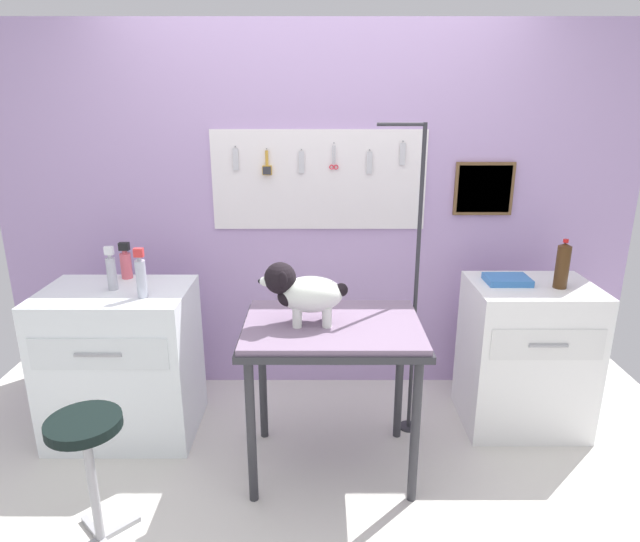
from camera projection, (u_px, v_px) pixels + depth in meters
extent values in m
cube|color=silver|center=(315.00, 514.00, 2.54)|extent=(4.40, 4.00, 0.04)
cube|color=#B798CD|center=(317.00, 216.00, 3.41)|extent=(4.00, 0.06, 2.30)
cube|color=white|center=(319.00, 180.00, 3.31)|extent=(1.31, 0.02, 0.61)
cylinder|color=gray|center=(235.00, 146.00, 3.24)|extent=(0.01, 0.02, 0.01)
cube|color=silver|center=(236.00, 159.00, 3.25)|extent=(0.03, 0.01, 0.13)
cylinder|color=gray|center=(267.00, 149.00, 3.24)|extent=(0.01, 0.02, 0.01)
cylinder|color=gold|center=(267.00, 158.00, 3.25)|extent=(0.02, 0.02, 0.09)
cube|color=gold|center=(267.00, 170.00, 3.27)|extent=(0.06, 0.02, 0.06)
cube|color=#333338|center=(267.00, 171.00, 3.26)|extent=(0.05, 0.01, 0.05)
cylinder|color=gray|center=(301.00, 149.00, 3.25)|extent=(0.01, 0.02, 0.01)
cube|color=silver|center=(301.00, 162.00, 3.26)|extent=(0.03, 0.01, 0.13)
cylinder|color=gray|center=(334.00, 143.00, 3.23)|extent=(0.01, 0.02, 0.01)
cube|color=silver|center=(333.00, 155.00, 3.25)|extent=(0.01, 0.00, 0.11)
cube|color=silver|center=(335.00, 155.00, 3.25)|extent=(0.01, 0.00, 0.11)
torus|color=red|center=(332.00, 167.00, 3.27)|extent=(0.03, 0.01, 0.03)
torus|color=red|center=(336.00, 167.00, 3.27)|extent=(0.03, 0.01, 0.03)
cylinder|color=gray|center=(370.00, 150.00, 3.25)|extent=(0.01, 0.02, 0.01)
cube|color=silver|center=(369.00, 163.00, 3.26)|extent=(0.03, 0.01, 0.13)
cylinder|color=gray|center=(403.00, 141.00, 3.23)|extent=(0.01, 0.02, 0.01)
cube|color=silver|center=(403.00, 154.00, 3.24)|extent=(0.03, 0.01, 0.13)
cube|color=brown|center=(484.00, 189.00, 3.32)|extent=(0.36, 0.02, 0.32)
cube|color=#A18548|center=(484.00, 189.00, 3.32)|extent=(0.33, 0.01, 0.29)
cylinder|color=#2D2D33|center=(251.00, 432.00, 2.50)|extent=(0.04, 0.04, 0.75)
cylinder|color=#2D2D33|center=(415.00, 432.00, 2.50)|extent=(0.04, 0.04, 0.75)
cylinder|color=#2D2D33|center=(263.00, 377.00, 3.00)|extent=(0.04, 0.04, 0.75)
cylinder|color=#2D2D33|center=(399.00, 377.00, 3.00)|extent=(0.04, 0.04, 0.75)
cube|color=#2D2D33|center=(332.00, 331.00, 2.63)|extent=(0.88, 0.64, 0.03)
cube|color=slate|center=(333.00, 325.00, 2.62)|extent=(0.85, 0.62, 0.03)
cylinder|color=#2D2D33|center=(408.00, 426.00, 3.19)|extent=(0.11, 0.11, 0.01)
cylinder|color=#2D2D33|center=(416.00, 288.00, 2.93)|extent=(0.02, 0.02, 1.74)
cylinder|color=#2D2D33|center=(401.00, 124.00, 2.67)|extent=(0.24, 0.02, 0.02)
cylinder|color=white|center=(297.00, 317.00, 2.55)|extent=(0.04, 0.04, 0.10)
cylinder|color=white|center=(297.00, 310.00, 2.64)|extent=(0.04, 0.04, 0.10)
cylinder|color=white|center=(327.00, 317.00, 2.55)|extent=(0.04, 0.04, 0.10)
cylinder|color=white|center=(326.00, 310.00, 2.64)|extent=(0.04, 0.04, 0.10)
ellipsoid|color=white|center=(311.00, 294.00, 2.57)|extent=(0.31, 0.20, 0.17)
ellipsoid|color=black|center=(289.00, 296.00, 2.57)|extent=(0.11, 0.14, 0.09)
sphere|color=black|center=(280.00, 278.00, 2.54)|extent=(0.15, 0.15, 0.15)
ellipsoid|color=white|center=(266.00, 281.00, 2.54)|extent=(0.07, 0.06, 0.05)
sphere|color=black|center=(260.00, 281.00, 2.54)|extent=(0.02, 0.02, 0.02)
ellipsoid|color=black|center=(283.00, 280.00, 2.48)|extent=(0.05, 0.03, 0.08)
ellipsoid|color=black|center=(284.00, 272.00, 2.60)|extent=(0.05, 0.03, 0.08)
sphere|color=black|center=(341.00, 290.00, 2.56)|extent=(0.06, 0.06, 0.06)
cube|color=white|center=(122.00, 362.00, 3.05)|extent=(0.80, 0.56, 0.86)
cube|color=silver|center=(98.00, 354.00, 2.72)|extent=(0.70, 0.01, 0.17)
cylinder|color=#99999E|center=(98.00, 355.00, 2.71)|extent=(0.24, 0.02, 0.02)
cube|color=white|center=(525.00, 355.00, 3.13)|extent=(0.68, 0.52, 0.87)
cube|color=silver|center=(548.00, 345.00, 2.82)|extent=(0.60, 0.01, 0.17)
cylinder|color=#99999E|center=(548.00, 346.00, 2.81)|extent=(0.20, 0.02, 0.02)
cylinder|color=#9E9EA3|center=(93.00, 487.00, 2.28)|extent=(0.04, 0.04, 0.57)
cube|color=#9E9EA3|center=(121.00, 528.00, 2.42)|extent=(0.15, 0.15, 0.02)
cube|color=#9E9EA3|center=(92.00, 528.00, 2.42)|extent=(0.15, 0.15, 0.02)
cylinder|color=black|center=(84.00, 424.00, 2.18)|extent=(0.30, 0.30, 0.04)
cylinder|color=#ADADB9|center=(112.00, 274.00, 2.90)|extent=(0.05, 0.05, 0.18)
cylinder|color=#ADADB9|center=(110.00, 256.00, 2.87)|extent=(0.02, 0.02, 0.02)
cube|color=silver|center=(109.00, 251.00, 2.86)|extent=(0.05, 0.03, 0.04)
cylinder|color=#ADB0C0|center=(141.00, 279.00, 2.79)|extent=(0.05, 0.05, 0.20)
cylinder|color=#ADB0C0|center=(139.00, 259.00, 2.75)|extent=(0.02, 0.02, 0.02)
cube|color=red|center=(138.00, 253.00, 2.74)|extent=(0.05, 0.03, 0.04)
cylinder|color=#D95B6A|center=(126.00, 266.00, 3.10)|extent=(0.06, 0.06, 0.15)
cylinder|color=#D95B6A|center=(125.00, 252.00, 3.07)|extent=(0.03, 0.03, 0.02)
cube|color=black|center=(124.00, 246.00, 3.06)|extent=(0.06, 0.03, 0.04)
cylinder|color=#442A13|center=(562.00, 267.00, 2.92)|extent=(0.07, 0.07, 0.23)
cone|color=#442A13|center=(565.00, 245.00, 2.88)|extent=(0.07, 0.07, 0.02)
cylinder|color=red|center=(566.00, 241.00, 2.87)|extent=(0.03, 0.03, 0.02)
cube|color=#3977C4|center=(507.00, 280.00, 3.03)|extent=(0.24, 0.18, 0.04)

